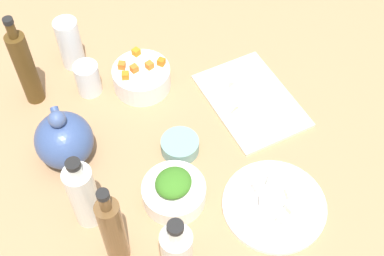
# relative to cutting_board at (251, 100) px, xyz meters

# --- Properties ---
(tabletop) EXTENTS (1.90, 1.90, 0.03)m
(tabletop) POSITION_rel_cutting_board_xyz_m (-0.06, 0.19, -0.02)
(tabletop) COLOR #A57C54
(tabletop) RESTS_ON ground
(cutting_board) EXTENTS (0.31, 0.23, 0.01)m
(cutting_board) POSITION_rel_cutting_board_xyz_m (0.00, 0.00, 0.00)
(cutting_board) COLOR silver
(cutting_board) RESTS_ON tabletop
(plate_tofu) EXTENTS (0.24, 0.24, 0.01)m
(plate_tofu) POSITION_rel_cutting_board_xyz_m (-0.30, 0.09, 0.00)
(plate_tofu) COLOR white
(plate_tofu) RESTS_ON tabletop
(bowl_greens) EXTENTS (0.14, 0.14, 0.05)m
(bowl_greens) POSITION_rel_cutting_board_xyz_m (-0.20, 0.29, 0.02)
(bowl_greens) COLOR white
(bowl_greens) RESTS_ON tabletop
(bowl_carrots) EXTENTS (0.15, 0.15, 0.06)m
(bowl_carrots) POSITION_rel_cutting_board_xyz_m (0.16, 0.25, 0.03)
(bowl_carrots) COLOR white
(bowl_carrots) RESTS_ON tabletop
(bowl_small_side) EXTENTS (0.09, 0.09, 0.04)m
(bowl_small_side) POSITION_rel_cutting_board_xyz_m (-0.08, 0.23, 0.01)
(bowl_small_side) COLOR #73A299
(bowl_small_side) RESTS_ON tabletop
(teapot) EXTENTS (0.16, 0.14, 0.16)m
(teapot) POSITION_rel_cutting_board_xyz_m (0.01, 0.49, 0.06)
(teapot) COLOR #384F85
(teapot) RESTS_ON tabletop
(bottle_0) EXTENTS (0.05, 0.05, 0.26)m
(bottle_0) POSITION_rel_cutting_board_xyz_m (-0.28, 0.45, 0.11)
(bottle_0) COLOR brown
(bottle_0) RESTS_ON tabletop
(bottle_1) EXTENTS (0.05, 0.05, 0.27)m
(bottle_1) POSITION_rel_cutting_board_xyz_m (0.23, 0.52, 0.11)
(bottle_1) COLOR #4D3615
(bottle_1) RESTS_ON tabletop
(bottle_2) EXTENTS (0.06, 0.06, 0.22)m
(bottle_2) POSITION_rel_cutting_board_xyz_m (-0.17, 0.48, 0.09)
(bottle_2) COLOR silver
(bottle_2) RESTS_ON tabletop
(bottle_3) EXTENTS (0.06, 0.06, 0.21)m
(bottle_3) POSITION_rel_cutting_board_xyz_m (-0.36, 0.34, 0.08)
(bottle_3) COLOR silver
(bottle_3) RESTS_ON tabletop
(drinking_glass_0) EXTENTS (0.06, 0.06, 0.09)m
(drinking_glass_0) POSITION_rel_cutting_board_xyz_m (0.20, 0.38, 0.04)
(drinking_glass_0) COLOR white
(drinking_glass_0) RESTS_ON tabletop
(drinking_glass_1) EXTENTS (0.06, 0.06, 0.15)m
(drinking_glass_1) POSITION_rel_cutting_board_xyz_m (0.31, 0.40, 0.07)
(drinking_glass_1) COLOR white
(drinking_glass_1) RESTS_ON tabletop
(carrot_cube_0) EXTENTS (0.02, 0.02, 0.02)m
(carrot_cube_0) POSITION_rel_cutting_board_xyz_m (0.16, 0.22, 0.07)
(carrot_cube_0) COLOR orange
(carrot_cube_0) RESTS_ON bowl_carrots
(carrot_cube_1) EXTENTS (0.03, 0.03, 0.02)m
(carrot_cube_1) POSITION_rel_cutting_board_xyz_m (0.16, 0.19, 0.07)
(carrot_cube_1) COLOR orange
(carrot_cube_1) RESTS_ON bowl_carrots
(carrot_cube_2) EXTENTS (0.02, 0.02, 0.02)m
(carrot_cube_2) POSITION_rel_cutting_board_xyz_m (0.15, 0.29, 0.07)
(carrot_cube_2) COLOR orange
(carrot_cube_2) RESTS_ON bowl_carrots
(carrot_cube_3) EXTENTS (0.02, 0.02, 0.02)m
(carrot_cube_3) POSITION_rel_cutting_board_xyz_m (0.16, 0.26, 0.07)
(carrot_cube_3) COLOR orange
(carrot_cube_3) RESTS_ON bowl_carrots
(carrot_cube_4) EXTENTS (0.02, 0.02, 0.02)m
(carrot_cube_4) POSITION_rel_cutting_board_xyz_m (0.22, 0.24, 0.07)
(carrot_cube_4) COLOR orange
(carrot_cube_4) RESTS_ON bowl_carrots
(carrot_cube_5) EXTENTS (0.02, 0.02, 0.02)m
(carrot_cube_5) POSITION_rel_cutting_board_xyz_m (0.19, 0.29, 0.07)
(carrot_cube_5) COLOR orange
(carrot_cube_5) RESTS_ON bowl_carrots
(chopped_greens_mound) EXTENTS (0.11, 0.11, 0.04)m
(chopped_greens_mound) POSITION_rel_cutting_board_xyz_m (-0.20, 0.29, 0.07)
(chopped_greens_mound) COLOR #387621
(chopped_greens_mound) RESTS_ON bowl_greens
(tofu_cube_0) EXTENTS (0.03, 0.03, 0.02)m
(tofu_cube_0) POSITION_rel_cutting_board_xyz_m (-0.30, 0.05, 0.02)
(tofu_cube_0) COLOR silver
(tofu_cube_0) RESTS_ON plate_tofu
(tofu_cube_1) EXTENTS (0.03, 0.03, 0.02)m
(tofu_cube_1) POSITION_rel_cutting_board_xyz_m (-0.29, 0.11, 0.02)
(tofu_cube_1) COLOR silver
(tofu_cube_1) RESTS_ON plate_tofu
(tofu_cube_2) EXTENTS (0.03, 0.03, 0.02)m
(tofu_cube_2) POSITION_rel_cutting_board_xyz_m (-0.33, 0.06, 0.02)
(tofu_cube_2) COLOR #EFF2CA
(tofu_cube_2) RESTS_ON plate_tofu
(tofu_cube_3) EXTENTS (0.03, 0.03, 0.02)m
(tofu_cube_3) POSITION_rel_cutting_board_xyz_m (-0.35, 0.09, 0.02)
(tofu_cube_3) COLOR #E6EFC9
(tofu_cube_3) RESTS_ON plate_tofu
(tofu_cube_4) EXTENTS (0.03, 0.03, 0.02)m
(tofu_cube_4) POSITION_rel_cutting_board_xyz_m (-0.25, 0.07, 0.02)
(tofu_cube_4) COLOR white
(tofu_cube_4) RESTS_ON plate_tofu
(tofu_cube_5) EXTENTS (0.02, 0.02, 0.02)m
(tofu_cube_5) POSITION_rel_cutting_board_xyz_m (-0.25, 0.11, 0.02)
(tofu_cube_5) COLOR white
(tofu_cube_5) RESTS_ON plate_tofu
(dumpling_0) EXTENTS (0.06, 0.06, 0.03)m
(dumpling_0) POSITION_rel_cutting_board_xyz_m (-0.07, -0.00, 0.02)
(dumpling_0) COLOR beige
(dumpling_0) RESTS_ON cutting_board
(dumpling_1) EXTENTS (0.06, 0.06, 0.02)m
(dumpling_1) POSITION_rel_cutting_board_xyz_m (0.01, -0.05, 0.02)
(dumpling_1) COLOR beige
(dumpling_1) RESTS_ON cutting_board
(dumpling_2) EXTENTS (0.05, 0.05, 0.03)m
(dumpling_2) POSITION_rel_cutting_board_xyz_m (-0.03, 0.05, 0.02)
(dumpling_2) COLOR beige
(dumpling_2) RESTS_ON cutting_board
(dumpling_3) EXTENTS (0.05, 0.05, 0.03)m
(dumpling_3) POSITION_rel_cutting_board_xyz_m (0.07, -0.05, 0.02)
(dumpling_3) COLOR beige
(dumpling_3) RESTS_ON cutting_board
(dumpling_4) EXTENTS (0.04, 0.04, 0.02)m
(dumpling_4) POSITION_rel_cutting_board_xyz_m (0.05, 0.03, 0.02)
(dumpling_4) COLOR beige
(dumpling_4) RESTS_ON cutting_board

